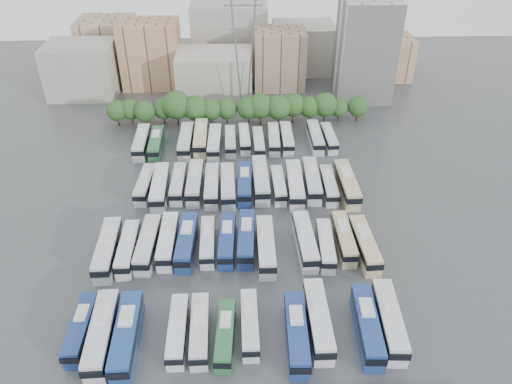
{
  "coord_description": "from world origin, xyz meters",
  "views": [
    {
      "loc": [
        1.26,
        -70.09,
        56.45
      ],
      "look_at": [
        3.66,
        7.45,
        3.0
      ],
      "focal_mm": 35.0,
      "sensor_mm": 36.0,
      "label": 1
    }
  ],
  "objects_px": {
    "bus_r2_s13": "(347,184)",
    "bus_r1_s5": "(208,241)",
    "bus_r0_s7": "(250,324)",
    "bus_r2_s9": "(278,185)",
    "bus_r1_s13": "(365,244)",
    "bus_r3_s9": "(274,139)",
    "bus_r3_s3": "(186,141)",
    "bus_r2_s4": "(195,182)",
    "bus_r3_s1": "(156,143)",
    "bus_r3_s6": "(230,141)",
    "bus_r3_s7": "(244,138)",
    "bus_r3_s13": "(329,138)",
    "bus_r0_s6": "(225,335)",
    "bus_r1_s2": "(148,244)",
    "bus_r3_s5": "(215,142)",
    "bus_r3_s4": "(201,138)",
    "bus_r0_s0": "(81,329)",
    "bus_r2_s8": "(261,179)",
    "bus_r3_s10": "(287,138)",
    "bus_r0_s12": "(367,325)",
    "bus_r1_s1": "(128,248)",
    "electricity_pylon": "(244,39)",
    "bus_r1_s8": "(266,246)",
    "bus_r1_s3": "(168,240)",
    "bus_r1_s12": "(344,238)",
    "apartment_tower": "(365,50)",
    "bus_r3_s0": "(142,142)",
    "bus_r3_s8": "(259,142)",
    "bus_r2_s11": "(312,180)",
    "bus_r2_s7": "(245,183)",
    "bus_r0_s1": "(102,334)",
    "bus_r0_s10": "(318,320)",
    "bus_r2_s2": "(160,187)",
    "bus_r2_s3": "(178,183)",
    "bus_r2_s6": "(228,185)",
    "bus_r1_s10": "(305,241)",
    "bus_r2_s1": "(145,184)",
    "bus_r1_s0": "(108,249)",
    "bus_r0_s5": "(200,330)",
    "bus_r2_s10": "(295,184)",
    "bus_r0_s9": "(297,333)",
    "bus_r1_s6": "(227,240)",
    "bus_r1_s4": "(187,241)",
    "bus_r2_s12": "(329,185)"
  },
  "relations": [
    {
      "from": "bus_r0_s10",
      "to": "bus_r2_s1",
      "type": "bearing_deg",
      "value": 129.13
    },
    {
      "from": "bus_r1_s3",
      "to": "bus_r3_s5",
      "type": "height_order",
      "value": "bus_r3_s5"
    },
    {
      "from": "bus_r1_s4",
      "to": "bus_r1_s8",
      "type": "relative_size",
      "value": 0.98
    },
    {
      "from": "bus_r1_s4",
      "to": "bus_r2_s12",
      "type": "distance_m",
      "value": 31.38
    },
    {
      "from": "bus_r3_s1",
      "to": "bus_r3_s6",
      "type": "bearing_deg",
      "value": 1.32
    },
    {
      "from": "bus_r2_s13",
      "to": "bus_r1_s5",
      "type": "bearing_deg",
      "value": -150.07
    },
    {
      "from": "bus_r2_s8",
      "to": "bus_r3_s4",
      "type": "relative_size",
      "value": 1.01
    },
    {
      "from": "bus_r0_s5",
      "to": "bus_r1_s10",
      "type": "bearing_deg",
      "value": 45.99
    },
    {
      "from": "bus_r1_s0",
      "to": "bus_r0_s9",
      "type": "bearing_deg",
      "value": -34.02
    },
    {
      "from": "bus_r2_s11",
      "to": "bus_r2_s7",
      "type": "bearing_deg",
      "value": -176.33
    },
    {
      "from": "bus_r0_s6",
      "to": "bus_r2_s13",
      "type": "height_order",
      "value": "bus_r2_s13"
    },
    {
      "from": "bus_r1_s5",
      "to": "bus_r2_s10",
      "type": "bearing_deg",
      "value": 43.84
    },
    {
      "from": "bus_r0_s5",
      "to": "bus_r1_s0",
      "type": "bearing_deg",
      "value": 131.78
    },
    {
      "from": "bus_r1_s6",
      "to": "bus_r3_s3",
      "type": "height_order",
      "value": "bus_r3_s3"
    },
    {
      "from": "bus_r2_s8",
      "to": "bus_r3_s0",
      "type": "height_order",
      "value": "bus_r2_s8"
    },
    {
      "from": "bus_r1_s2",
      "to": "bus_r3_s5",
      "type": "distance_m",
      "value": 36.27
    },
    {
      "from": "bus_r1_s3",
      "to": "bus_r3_s4",
      "type": "xyz_separation_m",
      "value": [
        3.39,
        36.13,
        0.17
      ]
    },
    {
      "from": "bus_r1_s10",
      "to": "bus_r2_s2",
      "type": "height_order",
      "value": "bus_r2_s2"
    },
    {
      "from": "bus_r2_s9",
      "to": "bus_r2_s12",
      "type": "height_order",
      "value": "bus_r2_s12"
    },
    {
      "from": "bus_r1_s3",
      "to": "bus_r0_s6",
      "type": "bearing_deg",
      "value": -63.12
    },
    {
      "from": "apartment_tower",
      "to": "bus_r3_s0",
      "type": "relative_size",
      "value": 2.08
    },
    {
      "from": "bus_r2_s10",
      "to": "bus_r1_s6",
      "type": "bearing_deg",
      "value": -127.53
    },
    {
      "from": "bus_r2_s4",
      "to": "bus_r3_s10",
      "type": "bearing_deg",
      "value": 42.76
    },
    {
      "from": "bus_r3_s4",
      "to": "bus_r0_s6",
      "type": "bearing_deg",
      "value": -84.1
    },
    {
      "from": "bus_r2_s6",
      "to": "bus_r2_s12",
      "type": "relative_size",
      "value": 1.12
    },
    {
      "from": "bus_r3_s0",
      "to": "bus_r3_s5",
      "type": "xyz_separation_m",
      "value": [
        16.5,
        -0.65,
        0.02
      ]
    },
    {
      "from": "bus_r0_s1",
      "to": "bus_r0_s10",
      "type": "distance_m",
      "value": 29.82
    },
    {
      "from": "bus_r1_s13",
      "to": "bus_r3_s9",
      "type": "bearing_deg",
      "value": 106.25
    },
    {
      "from": "bus_r1_s2",
      "to": "bus_r2_s6",
      "type": "height_order",
      "value": "bus_r1_s2"
    },
    {
      "from": "bus_r3_s7",
      "to": "bus_r3_s13",
      "type": "bearing_deg",
      "value": -3.01
    },
    {
      "from": "bus_r3_s7",
      "to": "bus_r3_s4",
      "type": "bearing_deg",
      "value": 177.72
    },
    {
      "from": "bus_r2_s2",
      "to": "bus_r0_s0",
      "type": "bearing_deg",
      "value": -102.56
    },
    {
      "from": "bus_r2_s3",
      "to": "bus_r3_s5",
      "type": "height_order",
      "value": "bus_r3_s5"
    },
    {
      "from": "bus_r2_s13",
      "to": "bus_r3_s3",
      "type": "bearing_deg",
      "value": 149.19
    },
    {
      "from": "bus_r1_s3",
      "to": "bus_r3_s8",
      "type": "distance_m",
      "value": 37.91
    },
    {
      "from": "bus_r1_s10",
      "to": "bus_r2_s9",
      "type": "bearing_deg",
      "value": 98.07
    },
    {
      "from": "electricity_pylon",
      "to": "bus_r1_s8",
      "type": "relative_size",
      "value": 2.61
    },
    {
      "from": "bus_r1_s12",
      "to": "bus_r1_s1",
      "type": "bearing_deg",
      "value": -178.05
    },
    {
      "from": "bus_r2_s4",
      "to": "bus_r1_s13",
      "type": "bearing_deg",
      "value": -33.23
    },
    {
      "from": "bus_r0_s12",
      "to": "bus_r1_s1",
      "type": "bearing_deg",
      "value": 156.61
    },
    {
      "from": "bus_r3_s3",
      "to": "bus_r0_s0",
      "type": "bearing_deg",
      "value": -100.75
    },
    {
      "from": "bus_r3_s10",
      "to": "bus_r3_s13",
      "type": "relative_size",
      "value": 1.06
    },
    {
      "from": "bus_r1_s12",
      "to": "bus_r3_s13",
      "type": "xyz_separation_m",
      "value": [
        2.97,
        35.95,
        -0.14
      ]
    },
    {
      "from": "bus_r0_s7",
      "to": "bus_r2_s9",
      "type": "bearing_deg",
      "value": 78.67
    },
    {
      "from": "bus_r1_s1",
      "to": "bus_r2_s2",
      "type": "relative_size",
      "value": 0.9
    },
    {
      "from": "bus_r2_s3",
      "to": "bus_r2_s4",
      "type": "relative_size",
      "value": 0.91
    },
    {
      "from": "bus_r2_s4",
      "to": "bus_r0_s7",
      "type": "bearing_deg",
      "value": -73.83
    },
    {
      "from": "bus_r1_s0",
      "to": "bus_r1_s12",
      "type": "height_order",
      "value": "bus_r1_s0"
    },
    {
      "from": "bus_r3_s8",
      "to": "bus_r3_s9",
      "type": "bearing_deg",
      "value": 21.54
    },
    {
      "from": "bus_r3_s5",
      "to": "bus_r3_s6",
      "type": "distance_m",
      "value": 3.67
    }
  ]
}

